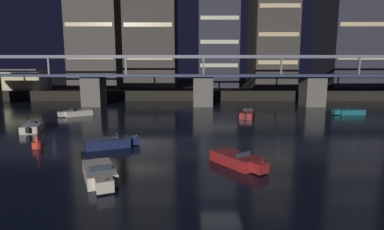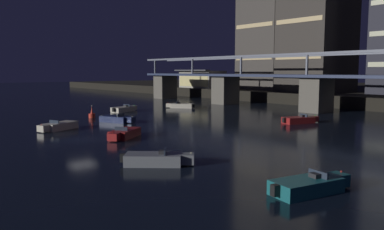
{
  "view_description": "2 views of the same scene",
  "coord_description": "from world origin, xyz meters",
  "px_view_note": "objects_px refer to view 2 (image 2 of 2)",
  "views": [
    {
      "loc": [
        -1.68,
        -17.94,
        7.14
      ],
      "look_at": [
        -1.89,
        13.27,
        2.29
      ],
      "focal_mm": 28.37,
      "sensor_mm": 36.0,
      "label": 1
    },
    {
      "loc": [
        34.97,
        -15.13,
        6.55
      ],
      "look_at": [
        0.08,
        13.65,
        1.42
      ],
      "focal_mm": 36.26,
      "sensor_mm": 36.0,
      "label": 2
    }
  ],
  "objects_px": {
    "tower_west_tall": "(318,5)",
    "speedboat_near_center": "(124,134)",
    "waterfront_pavilion": "(202,79)",
    "speedboat_far_center": "(309,186)",
    "speedboat_mid_center": "(300,120)",
    "tower_west_low": "(268,10)",
    "river_bridge": "(317,87)",
    "speedboat_far_left": "(59,126)",
    "speedboat_near_left": "(117,119)",
    "speedboat_mid_right": "(156,159)",
    "speedboat_near_right": "(181,106)",
    "speedboat_far_right": "(124,109)",
    "channel_buoy": "(92,114)"
  },
  "relations": [
    {
      "from": "tower_west_tall",
      "to": "speedboat_near_center",
      "type": "relative_size",
      "value": 7.7
    },
    {
      "from": "waterfront_pavilion",
      "to": "speedboat_far_center",
      "type": "xyz_separation_m",
      "value": [
        64.95,
        -48.74,
        -4.02
      ]
    },
    {
      "from": "speedboat_mid_center",
      "to": "tower_west_low",
      "type": "bearing_deg",
      "value": 134.99
    },
    {
      "from": "river_bridge",
      "to": "tower_west_low",
      "type": "distance_m",
      "value": 36.0
    },
    {
      "from": "speedboat_near_center",
      "to": "speedboat_far_left",
      "type": "xyz_separation_m",
      "value": [
        -9.28,
        -3.05,
        0.0
      ]
    },
    {
      "from": "waterfront_pavilion",
      "to": "speedboat_far_center",
      "type": "relative_size",
      "value": 2.38
    },
    {
      "from": "waterfront_pavilion",
      "to": "speedboat_near_left",
      "type": "bearing_deg",
      "value": -52.81
    },
    {
      "from": "speedboat_far_left",
      "to": "speedboat_far_center",
      "type": "xyz_separation_m",
      "value": [
        31.07,
        1.99,
        0.0
      ]
    },
    {
      "from": "tower_west_tall",
      "to": "speedboat_far_left",
      "type": "xyz_separation_m",
      "value": [
        4.1,
        -56.8,
        -19.85
      ]
    },
    {
      "from": "river_bridge",
      "to": "waterfront_pavilion",
      "type": "height_order",
      "value": "river_bridge"
    },
    {
      "from": "speedboat_near_left",
      "to": "speedboat_far_left",
      "type": "distance_m",
      "value": 8.32
    },
    {
      "from": "speedboat_mid_right",
      "to": "speedboat_near_left",
      "type": "bearing_deg",
      "value": 157.96
    },
    {
      "from": "speedboat_far_center",
      "to": "speedboat_mid_right",
      "type": "bearing_deg",
      "value": -165.02
    },
    {
      "from": "speedboat_near_right",
      "to": "speedboat_mid_right",
      "type": "bearing_deg",
      "value": -40.21
    },
    {
      "from": "speedboat_far_right",
      "to": "tower_west_tall",
      "type": "bearing_deg",
      "value": 78.49
    },
    {
      "from": "tower_west_low",
      "to": "speedboat_near_left",
      "type": "bearing_deg",
      "value": -71.57
    },
    {
      "from": "river_bridge",
      "to": "speedboat_near_right",
      "type": "relative_size",
      "value": 19.04
    },
    {
      "from": "river_bridge",
      "to": "speedboat_mid_center",
      "type": "distance_m",
      "value": 15.08
    },
    {
      "from": "speedboat_far_left",
      "to": "waterfront_pavilion",
      "type": "bearing_deg",
      "value": 123.74
    },
    {
      "from": "channel_buoy",
      "to": "speedboat_near_right",
      "type": "bearing_deg",
      "value": 100.89
    },
    {
      "from": "speedboat_far_center",
      "to": "speedboat_far_right",
      "type": "bearing_deg",
      "value": 162.86
    },
    {
      "from": "river_bridge",
      "to": "tower_west_tall",
      "type": "height_order",
      "value": "tower_west_tall"
    },
    {
      "from": "speedboat_mid_right",
      "to": "speedboat_far_right",
      "type": "distance_m",
      "value": 36.89
    },
    {
      "from": "speedboat_near_center",
      "to": "speedboat_near_left",
      "type": "bearing_deg",
      "value": 154.74
    },
    {
      "from": "speedboat_near_center",
      "to": "speedboat_near_right",
      "type": "xyz_separation_m",
      "value": [
        -20.9,
        23.38,
        0.0
      ]
    },
    {
      "from": "tower_west_low",
      "to": "speedboat_mid_right",
      "type": "bearing_deg",
      "value": -56.5
    },
    {
      "from": "speedboat_near_center",
      "to": "speedboat_near_right",
      "type": "bearing_deg",
      "value": 131.79
    },
    {
      "from": "speedboat_near_left",
      "to": "speedboat_far_center",
      "type": "relative_size",
      "value": 0.97
    },
    {
      "from": "speedboat_far_right",
      "to": "speedboat_far_center",
      "type": "bearing_deg",
      "value": -17.14
    },
    {
      "from": "river_bridge",
      "to": "waterfront_pavilion",
      "type": "relative_size",
      "value": 7.17
    },
    {
      "from": "speedboat_far_left",
      "to": "speedboat_far_center",
      "type": "distance_m",
      "value": 31.13
    },
    {
      "from": "tower_west_low",
      "to": "speedboat_far_center",
      "type": "relative_size",
      "value": 7.18
    },
    {
      "from": "channel_buoy",
      "to": "speedboat_near_left",
      "type": "bearing_deg",
      "value": 3.63
    },
    {
      "from": "speedboat_near_left",
      "to": "speedboat_far_center",
      "type": "xyz_separation_m",
      "value": [
        32.65,
        -6.18,
        0.0
      ]
    },
    {
      "from": "speedboat_near_left",
      "to": "speedboat_far_right",
      "type": "distance_m",
      "value": 13.13
    },
    {
      "from": "tower_west_tall",
      "to": "waterfront_pavilion",
      "type": "distance_m",
      "value": 34.26
    },
    {
      "from": "tower_west_low",
      "to": "tower_west_tall",
      "type": "xyz_separation_m",
      "value": [
        13.94,
        -0.75,
        -0.53
      ]
    },
    {
      "from": "tower_west_tall",
      "to": "speedboat_near_center",
      "type": "xyz_separation_m",
      "value": [
        13.38,
        -53.76,
        -19.85
      ]
    },
    {
      "from": "speedboat_near_left",
      "to": "waterfront_pavilion",
      "type": "bearing_deg",
      "value": 127.19
    },
    {
      "from": "river_bridge",
      "to": "tower_west_tall",
      "type": "relative_size",
      "value": 2.44
    },
    {
      "from": "tower_west_tall",
      "to": "river_bridge",
      "type": "bearing_deg",
      "value": -56.64
    },
    {
      "from": "tower_west_low",
      "to": "speedboat_near_left",
      "type": "distance_m",
      "value": 55.9
    },
    {
      "from": "waterfront_pavilion",
      "to": "speedboat_mid_right",
      "type": "xyz_separation_m",
      "value": [
        54.47,
        -51.54,
        -4.02
      ]
    },
    {
      "from": "speedboat_far_left",
      "to": "tower_west_low",
      "type": "bearing_deg",
      "value": 107.4
    },
    {
      "from": "speedboat_mid_center",
      "to": "speedboat_far_right",
      "type": "xyz_separation_m",
      "value": [
        -26.47,
        -10.13,
        0.0
      ]
    },
    {
      "from": "tower_west_low",
      "to": "channel_buoy",
      "type": "relative_size",
      "value": 21.3
    },
    {
      "from": "speedboat_near_right",
      "to": "tower_west_tall",
      "type": "bearing_deg",
      "value": 76.1
    },
    {
      "from": "speedboat_far_left",
      "to": "speedboat_far_right",
      "type": "height_order",
      "value": "same"
    },
    {
      "from": "speedboat_mid_center",
      "to": "speedboat_far_right",
      "type": "bearing_deg",
      "value": -159.06
    },
    {
      "from": "speedboat_mid_center",
      "to": "speedboat_far_left",
      "type": "height_order",
      "value": "same"
    }
  ]
}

